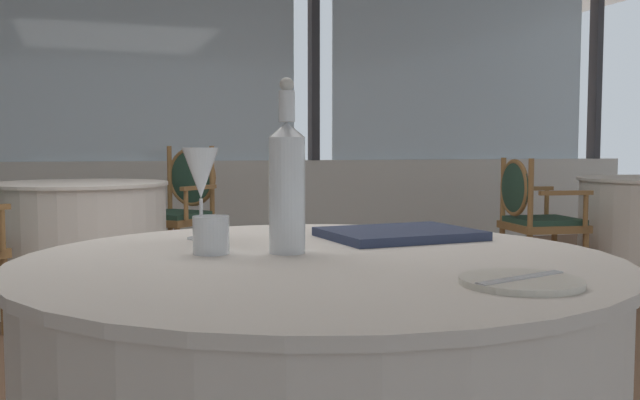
# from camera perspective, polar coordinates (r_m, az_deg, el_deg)

# --- Properties ---
(ground_plane) EXTENTS (13.88, 13.88, 0.00)m
(ground_plane) POSITION_cam_1_polar(r_m,az_deg,el_deg) (3.05, -8.74, -14.31)
(ground_plane) COLOR brown
(window_wall_far) EXTENTS (10.68, 0.14, 2.93)m
(window_wall_far) POSITION_cam_1_polar(r_m,az_deg,el_deg) (6.61, -14.55, 5.81)
(window_wall_far) COLOR silver
(window_wall_far) RESTS_ON ground_plane
(side_plate) EXTENTS (0.19, 0.19, 0.01)m
(side_plate) POSITION_cam_1_polar(r_m,az_deg,el_deg) (1.11, 16.01, -6.38)
(side_plate) COLOR silver
(side_plate) RESTS_ON foreground_table
(butter_knife) EXTENTS (0.18, 0.07, 0.00)m
(butter_knife) POSITION_cam_1_polar(r_m,az_deg,el_deg) (1.11, 16.01, -6.12)
(butter_knife) COLOR silver
(butter_knife) RESTS_ON foreground_table
(water_bottle) EXTENTS (0.07, 0.07, 0.34)m
(water_bottle) POSITION_cam_1_polar(r_m,az_deg,el_deg) (1.38, -2.70, 1.42)
(water_bottle) COLOR white
(water_bottle) RESTS_ON foreground_table
(wine_glass) EXTENTS (0.08, 0.08, 0.21)m
(wine_glass) POSITION_cam_1_polar(r_m,az_deg,el_deg) (1.61, -9.67, 2.04)
(wine_glass) COLOR white
(wine_glass) RESTS_ON foreground_table
(water_tumbler) EXTENTS (0.07, 0.07, 0.07)m
(water_tumbler) POSITION_cam_1_polar(r_m,az_deg,el_deg) (1.39, -8.84, -2.82)
(water_tumbler) COLOR white
(water_tumbler) RESTS_ON foreground_table
(menu_book) EXTENTS (0.35, 0.28, 0.02)m
(menu_book) POSITION_cam_1_polar(r_m,az_deg,el_deg) (1.63, 6.46, -2.74)
(menu_book) COLOR #2D3856
(menu_book) RESTS_ON foreground_table
(background_table_0) EXTENTS (1.09, 1.09, 0.76)m
(background_table_0) POSITION_cam_1_polar(r_m,az_deg,el_deg) (4.57, -19.00, -3.37)
(background_table_0) COLOR white
(background_table_0) RESTS_ON ground_plane
(dining_chair_0_0) EXTENTS (0.66, 0.66, 0.98)m
(dining_chair_0_0) POSITION_cam_1_polar(r_m,az_deg,el_deg) (5.26, -11.21, -0.13)
(dining_chair_0_0) COLOR olive
(dining_chair_0_0) RESTS_ON ground_plane
(dining_chair_1_0) EXTENTS (0.52, 0.58, 0.90)m
(dining_chair_1_0) POSITION_cam_1_polar(r_m,az_deg,el_deg) (4.96, 16.87, -0.95)
(dining_chair_1_0) COLOR olive
(dining_chair_1_0) RESTS_ON ground_plane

